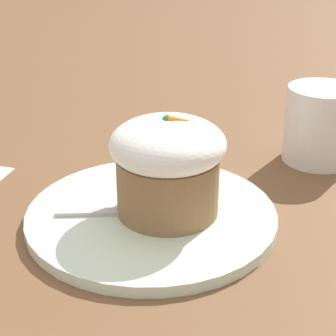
# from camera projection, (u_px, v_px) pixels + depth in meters

# --- Properties ---
(ground_plane) EXTENTS (4.00, 4.00, 0.00)m
(ground_plane) POSITION_uv_depth(u_px,v_px,m) (152.00, 220.00, 0.53)
(ground_plane) COLOR brown
(dessert_plate) EXTENTS (0.23, 0.23, 0.01)m
(dessert_plate) POSITION_uv_depth(u_px,v_px,m) (151.00, 215.00, 0.53)
(dessert_plate) COLOR silver
(dessert_plate) RESTS_ON ground_plane
(carrot_cake) EXTENTS (0.10, 0.10, 0.10)m
(carrot_cake) POSITION_uv_depth(u_px,v_px,m) (168.00, 163.00, 0.50)
(carrot_cake) COLOR olive
(carrot_cake) RESTS_ON dessert_plate
(spoon) EXTENTS (0.12, 0.04, 0.01)m
(spoon) POSITION_uv_depth(u_px,v_px,m) (143.00, 210.00, 0.52)
(spoon) COLOR #B7B7BC
(spoon) RESTS_ON dessert_plate
(coffee_cup) EXTENTS (0.11, 0.08, 0.09)m
(coffee_cup) POSITION_uv_depth(u_px,v_px,m) (323.00, 125.00, 0.64)
(coffee_cup) COLOR white
(coffee_cup) RESTS_ON ground_plane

